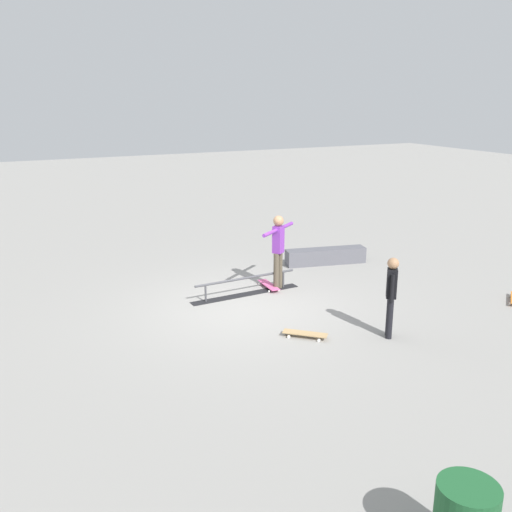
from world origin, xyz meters
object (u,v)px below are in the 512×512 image
Objects in this scene: skateboard_main at (269,285)px; bystander_black_shirt at (391,293)px; skater_main at (278,247)px; loose_skateboard_natural at (305,334)px; grind_rail at (246,287)px; skate_ledge at (326,256)px.

bystander_black_shirt reaches higher than skateboard_main.
skater_main is 3.20m from bystander_black_shirt.
skateboard_main is 1.12× the size of loose_skateboard_natural.
skater_main is 2.07× the size of skateboard_main.
skateboard_main is at bearing 47.75° from bystander_black_shirt.
grind_rail reaches higher than skateboard_main.
bystander_black_shirt is at bearing 18.12° from loose_skateboard_natural.
loose_skateboard_natural is (2.82, 3.73, -0.13)m from skate_ledge.
skate_ledge is 2.85× the size of loose_skateboard_natural.
grind_rail is at bearing -73.70° from skateboard_main.
skater_main is (2.03, 1.20, 0.77)m from skate_ledge.
loose_skateboard_natural is (0.00, 2.51, -0.10)m from grind_rail.
skater_main is at bearing 45.48° from bystander_black_shirt.
skate_ledge reaches higher than skateboard_main.
bystander_black_shirt is (-0.57, 3.15, -0.14)m from skater_main.
skateboard_main is at bearing 104.90° from skater_main.
grind_rail is at bearing 58.75° from bystander_black_shirt.
grind_rail is at bearing 132.57° from loose_skateboard_natural.
skate_ledge is at bearing 118.98° from skateboard_main.
skater_main is (-0.79, -0.02, 0.80)m from grind_rail.
grind_rail is 3.52× the size of loose_skateboard_natural.
skate_ledge is (-2.82, -1.22, 0.03)m from grind_rail.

